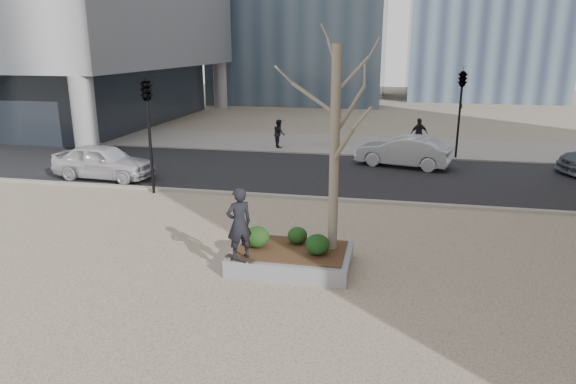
% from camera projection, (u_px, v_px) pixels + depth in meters
% --- Properties ---
extents(ground, '(120.00, 120.00, 0.00)m').
position_uv_depth(ground, '(254.00, 263.00, 13.31)').
color(ground, tan).
rests_on(ground, ground).
extents(street, '(60.00, 8.00, 0.02)m').
position_uv_depth(street, '(314.00, 173.00, 22.72)').
color(street, black).
rests_on(street, ground).
extents(far_sidewalk, '(60.00, 6.00, 0.02)m').
position_uv_depth(far_sidewalk, '(333.00, 144.00, 29.31)').
color(far_sidewalk, gray).
rests_on(far_sidewalk, ground).
extents(planter, '(3.00, 2.00, 0.45)m').
position_uv_depth(planter, '(291.00, 259.00, 13.06)').
color(planter, gray).
rests_on(planter, ground).
extents(planter_mulch, '(2.70, 1.70, 0.04)m').
position_uv_depth(planter_mulch, '(291.00, 250.00, 12.99)').
color(planter_mulch, '#382314').
rests_on(planter_mulch, planter).
extents(sycamore_tree, '(2.80, 2.80, 6.60)m').
position_uv_depth(sycamore_tree, '(335.00, 118.00, 12.16)').
color(sycamore_tree, gray).
rests_on(sycamore_tree, planter_mulch).
extents(shrub_left, '(0.64, 0.64, 0.54)m').
position_uv_depth(shrub_left, '(257.00, 237.00, 13.04)').
color(shrub_left, black).
rests_on(shrub_left, planter_mulch).
extents(shrub_middle, '(0.51, 0.51, 0.43)m').
position_uv_depth(shrub_middle, '(297.00, 235.00, 13.30)').
color(shrub_middle, '#133B15').
rests_on(shrub_middle, planter_mulch).
extents(shrub_right, '(0.60, 0.60, 0.51)m').
position_uv_depth(shrub_right, '(318.00, 244.00, 12.59)').
color(shrub_right, '#143711').
rests_on(shrub_right, planter_mulch).
extents(skateboard, '(0.80, 0.43, 0.08)m').
position_uv_depth(skateboard, '(240.00, 259.00, 12.37)').
color(skateboard, black).
rests_on(skateboard, planter).
extents(skateboarder, '(0.76, 0.74, 1.75)m').
position_uv_depth(skateboarder, '(239.00, 223.00, 12.11)').
color(skateboarder, black).
rests_on(skateboarder, skateboard).
extents(police_car, '(4.37, 1.97, 1.46)m').
position_uv_depth(police_car, '(104.00, 161.00, 21.53)').
color(police_car, silver).
rests_on(police_car, street).
extents(car_silver, '(4.57, 2.57, 1.43)m').
position_uv_depth(car_silver, '(404.00, 151.00, 23.67)').
color(car_silver, '#9DA0A4').
rests_on(car_silver, street).
extents(pedestrian_a, '(0.84, 0.92, 1.53)m').
position_uv_depth(pedestrian_a, '(279.00, 133.00, 28.11)').
color(pedestrian_a, black).
rests_on(pedestrian_a, far_sidewalk).
extents(pedestrian_b, '(0.86, 1.26, 1.79)m').
position_uv_depth(pedestrian_b, '(336.00, 128.00, 29.00)').
color(pedestrian_b, '#3E5470').
rests_on(pedestrian_b, far_sidewalk).
extents(pedestrian_c, '(1.06, 0.75, 1.67)m').
position_uv_depth(pedestrian_c, '(419.00, 134.00, 27.55)').
color(pedestrian_c, black).
rests_on(pedestrian_c, far_sidewalk).
extents(traffic_light_near, '(0.60, 2.48, 4.50)m').
position_uv_depth(traffic_light_near, '(150.00, 135.00, 19.03)').
color(traffic_light_near, black).
rests_on(traffic_light_near, ground).
extents(traffic_light_far, '(0.60, 2.48, 4.50)m').
position_uv_depth(traffic_light_far, '(460.00, 113.00, 25.16)').
color(traffic_light_far, black).
rests_on(traffic_light_far, ground).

